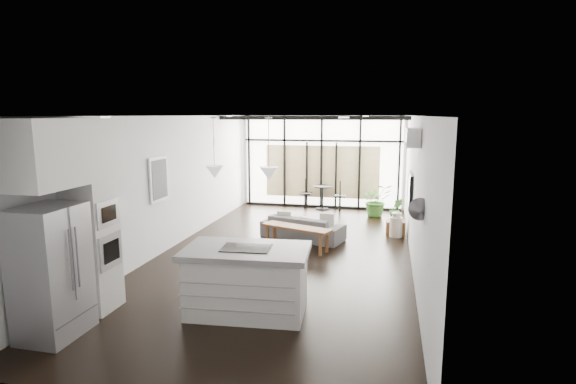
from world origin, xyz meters
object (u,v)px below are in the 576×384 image
at_px(island, 247,281).
at_px(pouf, 295,226).
at_px(fridge, 51,272).
at_px(sofa, 303,223).
at_px(milk_can, 396,225).
at_px(tv, 410,189).
at_px(console_bench, 296,238).

height_order(island, pouf, island).
distance_m(fridge, sofa, 5.68).
relative_size(fridge, pouf, 3.26).
distance_m(island, sofa, 4.01).
xyz_separation_m(fridge, milk_can, (4.34, 5.86, -0.56)).
bearing_deg(fridge, milk_can, 53.47).
bearing_deg(sofa, tv, -170.11).
height_order(fridge, pouf, fridge).
distance_m(island, console_bench, 3.21).
bearing_deg(fridge, island, 28.22).
bearing_deg(fridge, console_bench, 62.66).
distance_m(fridge, pouf, 5.94).
bearing_deg(console_bench, milk_can, 54.90).
height_order(console_bench, tv, tv).
xyz_separation_m(sofa, tv, (2.33, -0.24, 0.93)).
bearing_deg(tv, sofa, 174.11).
height_order(island, fridge, fridge).
bearing_deg(island, fridge, -156.56).
xyz_separation_m(sofa, console_bench, (0.02, -0.80, -0.12)).
distance_m(pouf, tv, 2.86).
bearing_deg(sofa, island, 105.20).
xyz_separation_m(fridge, sofa, (2.25, 5.19, -0.48)).
bearing_deg(milk_can, fridge, -126.53).
relative_size(island, tv, 1.60).
xyz_separation_m(milk_can, tv, (0.24, -0.91, 1.01)).
relative_size(island, sofa, 0.94).
distance_m(sofa, milk_can, 2.19).
bearing_deg(fridge, tv, 47.24).
relative_size(console_bench, tv, 1.40).
height_order(fridge, milk_can, fridge).
bearing_deg(tv, console_bench, -166.33).
distance_m(sofa, console_bench, 0.81).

